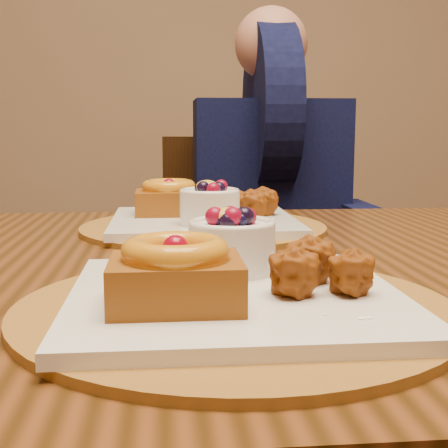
{
  "coord_description": "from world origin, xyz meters",
  "views": [
    {
      "loc": [
        -0.16,
        -0.69,
        0.91
      ],
      "look_at": [
        -0.11,
        -0.12,
        0.82
      ],
      "focal_mm": 50.0,
      "sensor_mm": 36.0,
      "label": 1
    }
  ],
  "objects_px": {
    "place_setting_far": "(202,216)",
    "chair_far": "(237,291)",
    "dining_table": "(215,321)",
    "place_setting_near": "(232,286)",
    "diner": "(270,170)"
  },
  "relations": [
    {
      "from": "place_setting_far",
      "to": "chair_far",
      "type": "relative_size",
      "value": 0.43
    },
    {
      "from": "place_setting_far",
      "to": "chair_far",
      "type": "bearing_deg",
      "value": 78.47
    },
    {
      "from": "dining_table",
      "to": "place_setting_far",
      "type": "relative_size",
      "value": 4.21
    },
    {
      "from": "dining_table",
      "to": "place_setting_near",
      "type": "xyz_separation_m",
      "value": [
        -0.0,
        -0.22,
        0.1
      ]
    },
    {
      "from": "chair_far",
      "to": "place_setting_far",
      "type": "bearing_deg",
      "value": -89.37
    },
    {
      "from": "chair_far",
      "to": "dining_table",
      "type": "bearing_deg",
      "value": -86.26
    },
    {
      "from": "place_setting_far",
      "to": "diner",
      "type": "bearing_deg",
      "value": 70.84
    },
    {
      "from": "place_setting_near",
      "to": "chair_far",
      "type": "relative_size",
      "value": 0.43
    },
    {
      "from": "place_setting_near",
      "to": "place_setting_far",
      "type": "bearing_deg",
      "value": 90.02
    },
    {
      "from": "place_setting_far",
      "to": "place_setting_near",
      "type": "bearing_deg",
      "value": -89.98
    },
    {
      "from": "chair_far",
      "to": "diner",
      "type": "xyz_separation_m",
      "value": [
        0.08,
        -0.02,
        0.32
      ]
    },
    {
      "from": "dining_table",
      "to": "place_setting_near",
      "type": "relative_size",
      "value": 4.21
    },
    {
      "from": "place_setting_near",
      "to": "diner",
      "type": "relative_size",
      "value": 0.5
    },
    {
      "from": "place_setting_far",
      "to": "dining_table",
      "type": "bearing_deg",
      "value": -89.34
    },
    {
      "from": "place_setting_far",
      "to": "chair_far",
      "type": "distance_m",
      "value": 0.69
    }
  ]
}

